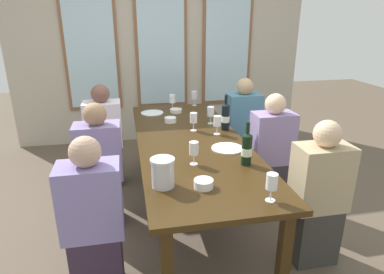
{
  "coord_description": "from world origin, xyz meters",
  "views": [
    {
      "loc": [
        -0.53,
        -2.68,
        1.77
      ],
      "look_at": [
        0.0,
        -0.06,
        0.79
      ],
      "focal_mm": 31.37,
      "sensor_mm": 36.0,
      "label": 1
    }
  ],
  "objects": [
    {
      "name": "wine_glass_0",
      "position": [
        -0.07,
        -0.5,
        0.86
      ],
      "size": [
        0.07,
        0.07,
        0.17
      ],
      "color": "white",
      "rests_on": "dining_table"
    },
    {
      "name": "wine_bottle_0",
      "position": [
        0.38,
        0.22,
        0.87
      ],
      "size": [
        0.08,
        0.08,
        0.34
      ],
      "color": "black",
      "rests_on": "dining_table"
    },
    {
      "name": "seated_person_0",
      "position": [
        -0.78,
        -0.79,
        0.53
      ],
      "size": [
        0.38,
        0.24,
        1.11
      ],
      "color": "#36263C",
      "rests_on": "ground"
    },
    {
      "name": "white_plate_0",
      "position": [
        -0.26,
        0.92,
        0.74
      ],
      "size": [
        0.25,
        0.25,
        0.01
      ],
      "primitive_type": "cylinder",
      "color": "white",
      "rests_on": "dining_table"
    },
    {
      "name": "wine_glass_5",
      "position": [
        0.08,
        0.25,
        0.86
      ],
      "size": [
        0.07,
        0.07,
        0.17
      ],
      "color": "white",
      "rests_on": "dining_table"
    },
    {
      "name": "metal_pitcher",
      "position": [
        -0.33,
        -0.78,
        0.84
      ],
      "size": [
        0.16,
        0.16,
        0.19
      ],
      "color": "silver",
      "rests_on": "dining_table"
    },
    {
      "name": "white_plate_1",
      "position": [
        0.25,
        -0.26,
        0.74
      ],
      "size": [
        0.26,
        0.26,
        0.01
      ],
      "primitive_type": "cylinder",
      "color": "white",
      "rests_on": "dining_table"
    },
    {
      "name": "seated_person_1",
      "position": [
        0.78,
        -0.78,
        0.53
      ],
      "size": [
        0.38,
        0.24,
        1.11
      ],
      "color": "#35342F",
      "rests_on": "ground"
    },
    {
      "name": "tasting_bowl_2",
      "position": [
        -0.08,
        -0.85,
        0.77
      ],
      "size": [
        0.12,
        0.12,
        0.05
      ],
      "primitive_type": "cylinder",
      "color": "white",
      "rests_on": "dining_table"
    },
    {
      "name": "tasting_bowl_1",
      "position": [
        0.01,
        0.9,
        0.76
      ],
      "size": [
        0.13,
        0.13,
        0.04
      ],
      "primitive_type": "cylinder",
      "color": "silver",
      "rests_on": "dining_table"
    },
    {
      "name": "seated_person_4",
      "position": [
        -0.78,
        0.78,
        0.53
      ],
      "size": [
        0.38,
        0.24,
        1.11
      ],
      "color": "#383934",
      "rests_on": "ground"
    },
    {
      "name": "seated_person_3",
      "position": [
        0.78,
        0.04,
        0.53
      ],
      "size": [
        0.38,
        0.24,
        1.11
      ],
      "color": "#362E38",
      "rests_on": "ground"
    },
    {
      "name": "tasting_bowl_0",
      "position": [
        -0.1,
        0.55,
        0.77
      ],
      "size": [
        0.12,
        0.12,
        0.05
      ],
      "primitive_type": "cylinder",
      "color": "white",
      "rests_on": "dining_table"
    },
    {
      "name": "wine_glass_4",
      "position": [
        -0.01,
        1.04,
        0.86
      ],
      "size": [
        0.07,
        0.07,
        0.17
      ],
      "color": "white",
      "rests_on": "dining_table"
    },
    {
      "name": "ground_plane",
      "position": [
        0.0,
        0.0,
        0.0
      ],
      "size": [
        12.0,
        12.0,
        0.0
      ],
      "primitive_type": "plane",
      "color": "brown"
    },
    {
      "name": "wine_glass_1",
      "position": [
        0.27,
        0.11,
        0.86
      ],
      "size": [
        0.07,
        0.07,
        0.17
      ],
      "color": "white",
      "rests_on": "dining_table"
    },
    {
      "name": "wine_glass_2",
      "position": [
        0.29,
        0.43,
        0.86
      ],
      "size": [
        0.07,
        0.07,
        0.17
      ],
      "color": "white",
      "rests_on": "dining_table"
    },
    {
      "name": "seated_person_5",
      "position": [
        0.78,
        0.84,
        0.53
      ],
      "size": [
        0.38,
        0.24,
        1.11
      ],
      "color": "#363A38",
      "rests_on": "ground"
    },
    {
      "name": "wine_glass_3",
      "position": [
        0.26,
        -1.08,
        0.86
      ],
      "size": [
        0.07,
        0.07,
        0.17
      ],
      "color": "white",
      "rests_on": "dining_table"
    },
    {
      "name": "seated_person_2",
      "position": [
        -0.78,
        0.02,
        0.53
      ],
      "size": [
        0.38,
        0.24,
        1.11
      ],
      "color": "#2F3236",
      "rests_on": "ground"
    },
    {
      "name": "dining_table",
      "position": [
        0.0,
        0.0,
        0.67
      ],
      "size": [
        0.92,
        2.47,
        0.74
      ],
      "color": "#38250E",
      "rests_on": "ground"
    },
    {
      "name": "wine_glass_6",
      "position": [
        0.27,
        1.17,
        0.86
      ],
      "size": [
        0.07,
        0.07,
        0.17
      ],
      "color": "white",
      "rests_on": "dining_table"
    },
    {
      "name": "wine_bottle_1",
      "position": [
        0.3,
        -0.57,
        0.86
      ],
      "size": [
        0.08,
        0.08,
        0.32
      ],
      "color": "black",
      "rests_on": "dining_table"
    },
    {
      "name": "back_wall_with_windows",
      "position": [
        0.0,
        2.15,
        1.45
      ],
      "size": [
        4.12,
        0.1,
        2.9
      ],
      "color": "#BBAF9C",
      "rests_on": "ground"
    }
  ]
}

